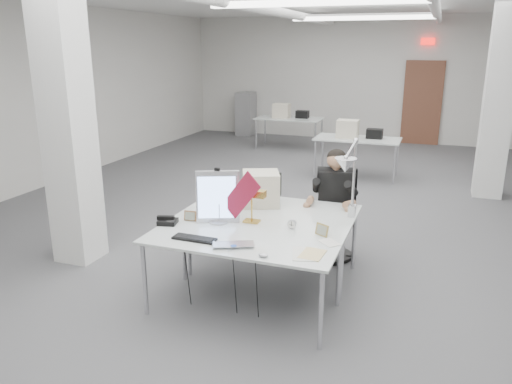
% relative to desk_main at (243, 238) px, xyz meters
% --- Properties ---
extents(room_shell, '(10.04, 14.04, 3.24)m').
position_rel_desk_main_xyz_m(room_shell, '(0.04, 2.63, 0.95)').
color(room_shell, '#4C4D4F').
rests_on(room_shell, ground).
extents(desk_main, '(1.80, 0.90, 0.02)m').
position_rel_desk_main_xyz_m(desk_main, '(0.00, 0.00, 0.00)').
color(desk_main, silver).
rests_on(desk_main, room_shell).
extents(desk_second, '(1.80, 0.90, 0.02)m').
position_rel_desk_main_xyz_m(desk_second, '(0.00, 0.90, 0.00)').
color(desk_second, silver).
rests_on(desk_second, room_shell).
extents(bg_desk_a, '(1.60, 0.80, 0.02)m').
position_rel_desk_main_xyz_m(bg_desk_a, '(0.20, 5.50, 0.00)').
color(bg_desk_a, silver).
rests_on(bg_desk_a, room_shell).
extents(bg_desk_b, '(1.60, 0.80, 0.02)m').
position_rel_desk_main_xyz_m(bg_desk_b, '(-1.80, 7.70, 0.00)').
color(bg_desk_b, silver).
rests_on(bg_desk_b, room_shell).
extents(filing_cabinet, '(0.45, 0.55, 1.20)m').
position_rel_desk_main_xyz_m(filing_cabinet, '(-3.50, 9.15, -0.14)').
color(filing_cabinet, gray).
rests_on(filing_cabinet, room_shell).
extents(office_chair, '(0.66, 0.66, 1.14)m').
position_rel_desk_main_xyz_m(office_chair, '(0.56, 1.53, -0.17)').
color(office_chair, black).
rests_on(office_chair, room_shell).
extents(seated_person, '(0.61, 0.71, 0.93)m').
position_rel_desk_main_xyz_m(seated_person, '(0.56, 1.48, 0.16)').
color(seated_person, black).
rests_on(seated_person, office_chair).
extents(monitor, '(0.41, 0.21, 0.53)m').
position_rel_desk_main_xyz_m(monitor, '(-0.38, 0.30, 0.28)').
color(monitor, silver).
rests_on(monitor, desk_main).
extents(pennant, '(0.46, 0.16, 0.51)m').
position_rel_desk_main_xyz_m(pennant, '(-0.12, 0.26, 0.33)').
color(pennant, maroon).
rests_on(pennant, monitor).
extents(keyboard, '(0.41, 0.14, 0.02)m').
position_rel_desk_main_xyz_m(keyboard, '(-0.40, -0.21, 0.02)').
color(keyboard, black).
rests_on(keyboard, desk_main).
extents(laptop, '(0.43, 0.37, 0.03)m').
position_rel_desk_main_xyz_m(laptop, '(0.02, -0.29, 0.03)').
color(laptop, '#A2A3A7').
rests_on(laptop, desk_main).
extents(mouse, '(0.09, 0.07, 0.03)m').
position_rel_desk_main_xyz_m(mouse, '(0.33, -0.36, 0.03)').
color(mouse, '#AEAEB2').
rests_on(mouse, desk_main).
extents(bankers_lamp, '(0.29, 0.12, 0.32)m').
position_rel_desk_main_xyz_m(bankers_lamp, '(-0.07, 0.42, 0.17)').
color(bankers_lamp, '#B59438').
rests_on(bankers_lamp, desk_main).
extents(desk_phone, '(0.21, 0.20, 0.05)m').
position_rel_desk_main_xyz_m(desk_phone, '(-0.84, 0.08, 0.04)').
color(desk_phone, black).
rests_on(desk_phone, desk_main).
extents(picture_frame_left, '(0.13, 0.04, 0.10)m').
position_rel_desk_main_xyz_m(picture_frame_left, '(-0.67, 0.24, 0.06)').
color(picture_frame_left, '#986841').
rests_on(picture_frame_left, desk_main).
extents(picture_frame_right, '(0.14, 0.10, 0.11)m').
position_rel_desk_main_xyz_m(picture_frame_right, '(0.68, 0.29, 0.07)').
color(picture_frame_right, '#AD924A').
rests_on(picture_frame_right, desk_main).
extents(desk_clock, '(0.09, 0.04, 0.09)m').
position_rel_desk_main_xyz_m(desk_clock, '(0.36, 0.37, 0.06)').
color(desk_clock, silver).
rests_on(desk_clock, desk_main).
extents(paper_stack_a, '(0.29, 0.35, 0.01)m').
position_rel_desk_main_xyz_m(paper_stack_a, '(0.64, -0.18, 0.02)').
color(paper_stack_a, silver).
rests_on(paper_stack_a, desk_main).
extents(paper_stack_b, '(0.21, 0.27, 0.01)m').
position_rel_desk_main_xyz_m(paper_stack_b, '(0.70, -0.17, 0.02)').
color(paper_stack_b, '#D9BF82').
rests_on(paper_stack_b, desk_main).
extents(paper_stack_c, '(0.23, 0.23, 0.01)m').
position_rel_desk_main_xyz_m(paper_stack_c, '(0.78, 0.14, 0.02)').
color(paper_stack_c, silver).
rests_on(paper_stack_c, desk_main).
extents(beige_monitor, '(0.51, 0.50, 0.37)m').
position_rel_desk_main_xyz_m(beige_monitor, '(-0.17, 0.99, 0.20)').
color(beige_monitor, beige).
rests_on(beige_monitor, desk_second).
extents(architect_lamp, '(0.23, 0.63, 0.81)m').
position_rel_desk_main_xyz_m(architect_lamp, '(0.85, 0.69, 0.42)').
color(architect_lamp, '#B6B6BB').
rests_on(architect_lamp, desk_second).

